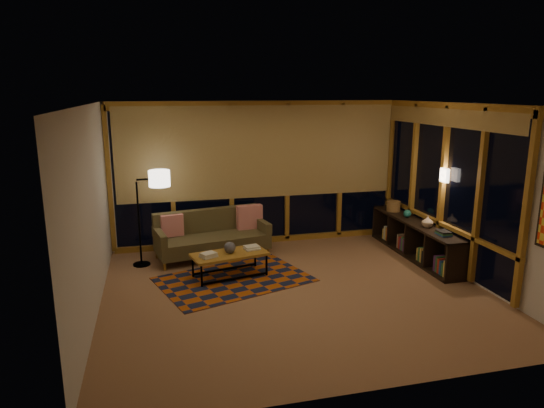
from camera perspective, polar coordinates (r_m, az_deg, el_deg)
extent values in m
cube|color=#A17049|center=(7.24, 2.79, -10.25)|extent=(5.50, 5.00, 0.01)
cube|color=#F2EACD|center=(6.65, 3.06, 11.64)|extent=(5.50, 5.00, 0.01)
cube|color=beige|center=(9.20, -1.57, 3.62)|extent=(5.50, 0.01, 2.70)
cube|color=beige|center=(4.58, 12.00, -6.62)|extent=(5.50, 0.01, 2.70)
cube|color=beige|center=(6.59, -20.63, -1.08)|extent=(0.01, 5.00, 2.70)
cube|color=beige|center=(8.04, 22.05, 1.26)|extent=(0.01, 5.00, 2.70)
cube|color=#A6460F|center=(7.68, -4.48, -8.82)|extent=(2.57, 2.09, 0.01)
sphere|color=black|center=(7.66, -4.99, -5.09)|extent=(0.24, 0.24, 0.18)
cylinder|color=brown|center=(9.51, 14.10, -0.25)|extent=(0.31, 0.31, 0.19)
sphere|color=#1C6B5F|center=(9.10, 15.64, -1.09)|extent=(0.16, 0.16, 0.14)
imported|color=tan|center=(8.54, 17.83, -1.97)|extent=(0.24, 0.24, 0.20)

